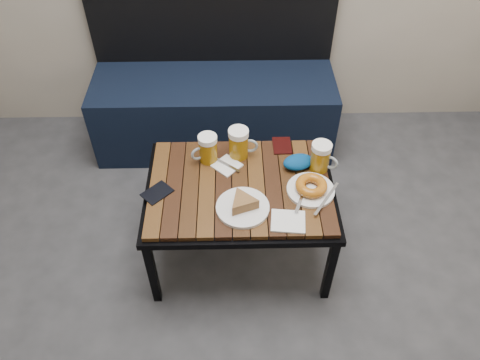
{
  "coord_description": "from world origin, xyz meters",
  "views": [
    {
      "loc": [
        0.12,
        -0.54,
        1.96
      ],
      "look_at": [
        0.15,
        0.89,
        0.5
      ],
      "focal_mm": 35.0,
      "sensor_mm": 36.0,
      "label": 1
    }
  ],
  "objects_px": {
    "plate_pie": "(243,205)",
    "passport_navy": "(157,193)",
    "plate_bagel": "(311,188)",
    "passport_burgundy": "(282,146)",
    "beer_mug_right": "(321,157)",
    "bench": "(215,103)",
    "beer_mug_left": "(207,149)",
    "beer_mug_centre": "(239,143)",
    "knit_pouch": "(298,162)",
    "cafe_table": "(240,191)"
  },
  "relations": [
    {
      "from": "beer_mug_right",
      "to": "beer_mug_centre",
      "type": "bearing_deg",
      "value": -164.84
    },
    {
      "from": "cafe_table",
      "to": "knit_pouch",
      "type": "height_order",
      "value": "knit_pouch"
    },
    {
      "from": "beer_mug_centre",
      "to": "passport_navy",
      "type": "distance_m",
      "value": 0.44
    },
    {
      "from": "passport_navy",
      "to": "passport_burgundy",
      "type": "xyz_separation_m",
      "value": [
        0.57,
        0.3,
        -0.0
      ]
    },
    {
      "from": "passport_navy",
      "to": "plate_bagel",
      "type": "bearing_deg",
      "value": 45.34
    },
    {
      "from": "plate_bagel",
      "to": "knit_pouch",
      "type": "height_order",
      "value": "knit_pouch"
    },
    {
      "from": "cafe_table",
      "to": "beer_mug_left",
      "type": "distance_m",
      "value": 0.25
    },
    {
      "from": "cafe_table",
      "to": "beer_mug_centre",
      "type": "bearing_deg",
      "value": 89.96
    },
    {
      "from": "plate_bagel",
      "to": "passport_navy",
      "type": "bearing_deg",
      "value": 179.77
    },
    {
      "from": "plate_pie",
      "to": "passport_navy",
      "type": "xyz_separation_m",
      "value": [
        -0.37,
        0.1,
        -0.02
      ]
    },
    {
      "from": "plate_pie",
      "to": "passport_burgundy",
      "type": "distance_m",
      "value": 0.44
    },
    {
      "from": "beer_mug_centre",
      "to": "plate_bagel",
      "type": "xyz_separation_m",
      "value": [
        0.31,
        -0.24,
        -0.05
      ]
    },
    {
      "from": "beer_mug_right",
      "to": "passport_navy",
      "type": "bearing_deg",
      "value": -139.06
    },
    {
      "from": "cafe_table",
      "to": "bench",
      "type": "bearing_deg",
      "value": 98.77
    },
    {
      "from": "beer_mug_right",
      "to": "plate_pie",
      "type": "relative_size",
      "value": 0.64
    },
    {
      "from": "knit_pouch",
      "to": "plate_bagel",
      "type": "bearing_deg",
      "value": -75.46
    },
    {
      "from": "knit_pouch",
      "to": "beer_mug_right",
      "type": "bearing_deg",
      "value": -7.58
    },
    {
      "from": "passport_burgundy",
      "to": "passport_navy",
      "type": "bearing_deg",
      "value": -153.15
    },
    {
      "from": "passport_navy",
      "to": "knit_pouch",
      "type": "bearing_deg",
      "value": 59.13
    },
    {
      "from": "bench",
      "to": "passport_navy",
      "type": "distance_m",
      "value": 0.97
    },
    {
      "from": "passport_navy",
      "to": "passport_burgundy",
      "type": "height_order",
      "value": "same"
    },
    {
      "from": "beer_mug_right",
      "to": "bench",
      "type": "bearing_deg",
      "value": 152.62
    },
    {
      "from": "cafe_table",
      "to": "beer_mug_centre",
      "type": "height_order",
      "value": "beer_mug_centre"
    },
    {
      "from": "bench",
      "to": "beer_mug_right",
      "type": "height_order",
      "value": "bench"
    },
    {
      "from": "cafe_table",
      "to": "passport_navy",
      "type": "bearing_deg",
      "value": -172.88
    },
    {
      "from": "plate_pie",
      "to": "passport_navy",
      "type": "height_order",
      "value": "plate_pie"
    },
    {
      "from": "plate_bagel",
      "to": "knit_pouch",
      "type": "bearing_deg",
      "value": 104.54
    },
    {
      "from": "beer_mug_right",
      "to": "plate_bagel",
      "type": "bearing_deg",
      "value": -81.87
    },
    {
      "from": "beer_mug_right",
      "to": "passport_navy",
      "type": "relative_size",
      "value": 1.17
    },
    {
      "from": "plate_bagel",
      "to": "bench",
      "type": "bearing_deg",
      "value": 115.56
    },
    {
      "from": "beer_mug_centre",
      "to": "beer_mug_right",
      "type": "height_order",
      "value": "beer_mug_centre"
    },
    {
      "from": "beer_mug_right",
      "to": "passport_burgundy",
      "type": "relative_size",
      "value": 1.19
    },
    {
      "from": "passport_navy",
      "to": "bench",
      "type": "bearing_deg",
      "value": 121.8
    },
    {
      "from": "beer_mug_right",
      "to": "passport_burgundy",
      "type": "distance_m",
      "value": 0.23
    },
    {
      "from": "beer_mug_left",
      "to": "passport_navy",
      "type": "height_order",
      "value": "beer_mug_left"
    },
    {
      "from": "cafe_table",
      "to": "beer_mug_left",
      "type": "xyz_separation_m",
      "value": [
        -0.14,
        0.16,
        0.11
      ]
    },
    {
      "from": "beer_mug_centre",
      "to": "plate_pie",
      "type": "distance_m",
      "value": 0.34
    },
    {
      "from": "beer_mug_right",
      "to": "beer_mug_left",
      "type": "bearing_deg",
      "value": -157.58
    },
    {
      "from": "beer_mug_left",
      "to": "knit_pouch",
      "type": "bearing_deg",
      "value": 147.68
    },
    {
      "from": "bench",
      "to": "beer_mug_left",
      "type": "bearing_deg",
      "value": -90.77
    },
    {
      "from": "plate_pie",
      "to": "passport_navy",
      "type": "bearing_deg",
      "value": 165.35
    },
    {
      "from": "beer_mug_centre",
      "to": "plate_bagel",
      "type": "distance_m",
      "value": 0.39
    },
    {
      "from": "beer_mug_right",
      "to": "plate_pie",
      "type": "bearing_deg",
      "value": -116.41
    },
    {
      "from": "beer_mug_right",
      "to": "knit_pouch",
      "type": "height_order",
      "value": "beer_mug_right"
    },
    {
      "from": "cafe_table",
      "to": "beer_mug_right",
      "type": "distance_m",
      "value": 0.39
    },
    {
      "from": "plate_bagel",
      "to": "plate_pie",
      "type": "bearing_deg",
      "value": -162.54
    },
    {
      "from": "beer_mug_centre",
      "to": "passport_navy",
      "type": "relative_size",
      "value": 1.22
    },
    {
      "from": "beer_mug_centre",
      "to": "knit_pouch",
      "type": "height_order",
      "value": "beer_mug_centre"
    },
    {
      "from": "passport_burgundy",
      "to": "beer_mug_right",
      "type": "bearing_deg",
      "value": -46.17
    },
    {
      "from": "bench",
      "to": "passport_burgundy",
      "type": "xyz_separation_m",
      "value": [
        0.34,
        -0.62,
        0.2
      ]
    }
  ]
}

